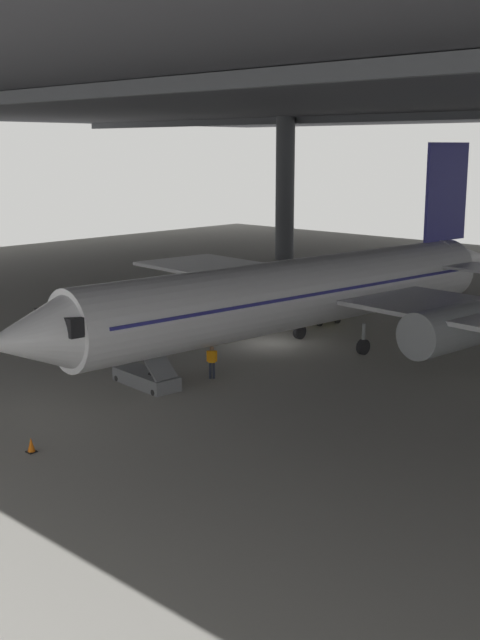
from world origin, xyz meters
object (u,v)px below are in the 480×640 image
boarding_stairs (145,371)px  baggage_tug (323,316)px  airplane_main (305,292)px  crew_worker_by_stairs (212,360)px  traffic_cone_orange (31,445)px

boarding_stairs → baggage_tug: size_ratio=1.99×
airplane_main → crew_worker_by_stairs: bearing=-90.7°
crew_worker_by_stairs → baggage_tug: bearing=105.2°
baggage_tug → traffic_cone_orange: bearing=-77.2°
traffic_cone_orange → boarding_stairs: bearing=112.5°
airplane_main → baggage_tug: bearing=119.6°
airplane_main → boarding_stairs: size_ratio=8.10×
airplane_main → boarding_stairs: 11.05m
traffic_cone_orange → baggage_tug: bearing=102.8°
traffic_cone_orange → crew_worker_by_stairs: bearing=100.0°
airplane_main → baggage_tug: size_ratio=16.11×
traffic_cone_orange → baggage_tug: size_ratio=0.25×
boarding_stairs → baggage_tug: (-2.35, 17.62, -0.21)m
airplane_main → traffic_cone_orange: 19.85m
traffic_cone_orange → airplane_main: bearing=96.0°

